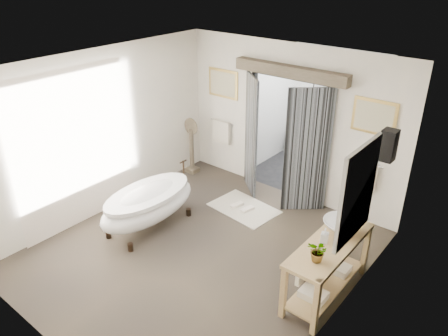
{
  "coord_description": "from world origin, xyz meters",
  "views": [
    {
      "loc": [
        3.84,
        -4.12,
        4.27
      ],
      "look_at": [
        0.0,
        0.6,
        1.25
      ],
      "focal_mm": 35.0,
      "sensor_mm": 36.0,
      "label": 1
    }
  ],
  "objects_px": {
    "rug": "(244,208)",
    "basin": "(342,226)",
    "clawfoot_tub": "(148,204)",
    "vanity": "(326,264)"
  },
  "relations": [
    {
      "from": "rug",
      "to": "basin",
      "type": "relative_size",
      "value": 2.33
    },
    {
      "from": "clawfoot_tub",
      "to": "vanity",
      "type": "relative_size",
      "value": 1.19
    },
    {
      "from": "clawfoot_tub",
      "to": "rug",
      "type": "xyz_separation_m",
      "value": [
        0.92,
        1.49,
        -0.45
      ]
    },
    {
      "from": "clawfoot_tub",
      "to": "basin",
      "type": "distance_m",
      "value": 3.23
    },
    {
      "from": "rug",
      "to": "basin",
      "type": "bearing_deg",
      "value": -18.92
    },
    {
      "from": "basin",
      "to": "clawfoot_tub",
      "type": "bearing_deg",
      "value": -176.35
    },
    {
      "from": "rug",
      "to": "basin",
      "type": "xyz_separation_m",
      "value": [
        2.19,
        -0.75,
        0.93
      ]
    },
    {
      "from": "rug",
      "to": "vanity",
      "type": "bearing_deg",
      "value": -26.63
    },
    {
      "from": "rug",
      "to": "basin",
      "type": "distance_m",
      "value": 2.5
    },
    {
      "from": "clawfoot_tub",
      "to": "basin",
      "type": "height_order",
      "value": "basin"
    }
  ]
}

